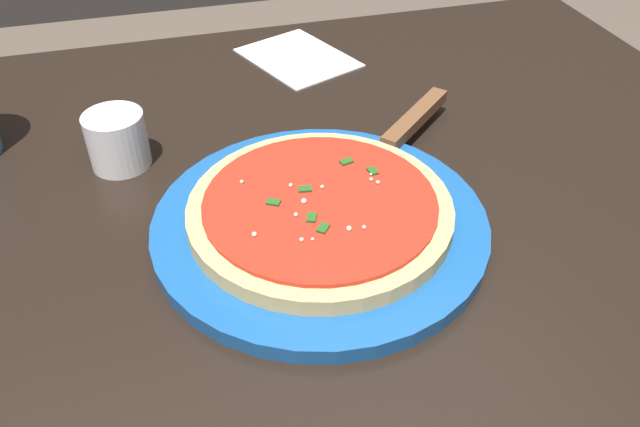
{
  "coord_description": "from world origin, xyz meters",
  "views": [
    {
      "loc": [
        -0.15,
        -0.46,
        1.13
      ],
      "look_at": [
        -0.03,
        -0.04,
        0.77
      ],
      "focal_mm": 35.77,
      "sensor_mm": 36.0,
      "label": 1
    }
  ],
  "objects_px": {
    "pizza_server": "(398,136)",
    "cup_small_sauce": "(117,140)",
    "serving_plate": "(320,224)",
    "pizza": "(320,209)",
    "napkin_folded_right": "(298,58)"
  },
  "relations": [
    {
      "from": "serving_plate",
      "to": "pizza",
      "type": "distance_m",
      "value": 0.02
    },
    {
      "from": "napkin_folded_right",
      "to": "pizza_server",
      "type": "bearing_deg",
      "value": -79.55
    },
    {
      "from": "pizza_server",
      "to": "cup_small_sauce",
      "type": "xyz_separation_m",
      "value": [
        -0.29,
        0.06,
        0.01
      ]
    },
    {
      "from": "pizza_server",
      "to": "pizza",
      "type": "bearing_deg",
      "value": -138.4
    },
    {
      "from": "pizza_server",
      "to": "serving_plate",
      "type": "bearing_deg",
      "value": -138.4
    },
    {
      "from": "serving_plate",
      "to": "pizza_server",
      "type": "distance_m",
      "value": 0.15
    },
    {
      "from": "serving_plate",
      "to": "pizza_server",
      "type": "relative_size",
      "value": 1.58
    },
    {
      "from": "serving_plate",
      "to": "cup_small_sauce",
      "type": "xyz_separation_m",
      "value": [
        -0.17,
        0.16,
        0.02
      ]
    },
    {
      "from": "pizza_server",
      "to": "cup_small_sauce",
      "type": "distance_m",
      "value": 0.29
    },
    {
      "from": "pizza",
      "to": "napkin_folded_right",
      "type": "height_order",
      "value": "pizza"
    },
    {
      "from": "pizza",
      "to": "cup_small_sauce",
      "type": "distance_m",
      "value": 0.23
    },
    {
      "from": "serving_plate",
      "to": "pizza",
      "type": "bearing_deg",
      "value": 94.72
    },
    {
      "from": "pizza",
      "to": "pizza_server",
      "type": "relative_size",
      "value": 1.23
    },
    {
      "from": "pizza_server",
      "to": "napkin_folded_right",
      "type": "xyz_separation_m",
      "value": [
        -0.05,
        0.25,
        -0.02
      ]
    },
    {
      "from": "napkin_folded_right",
      "to": "serving_plate",
      "type": "bearing_deg",
      "value": -100.98
    }
  ]
}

